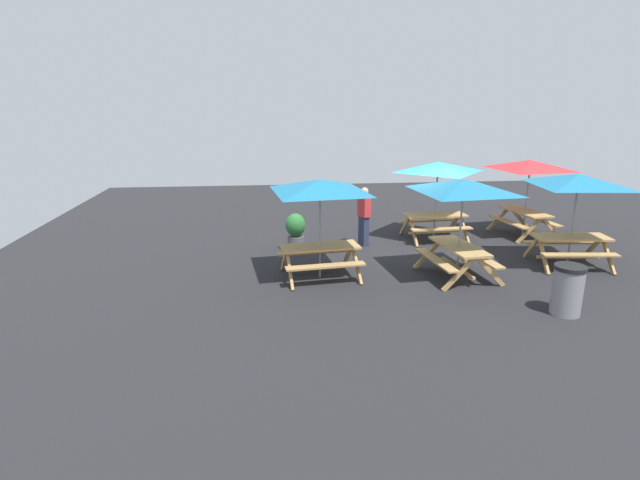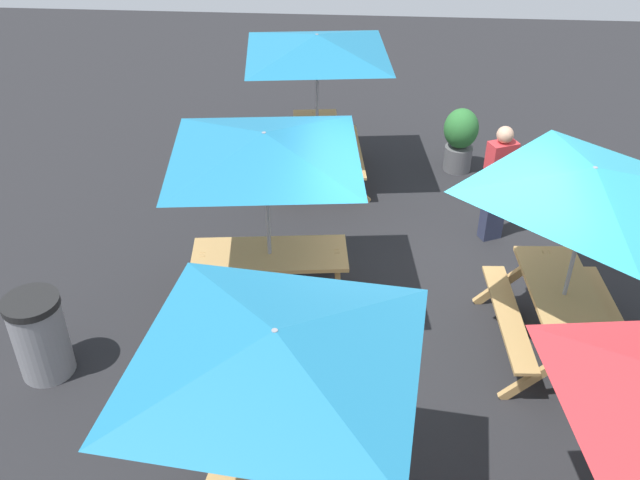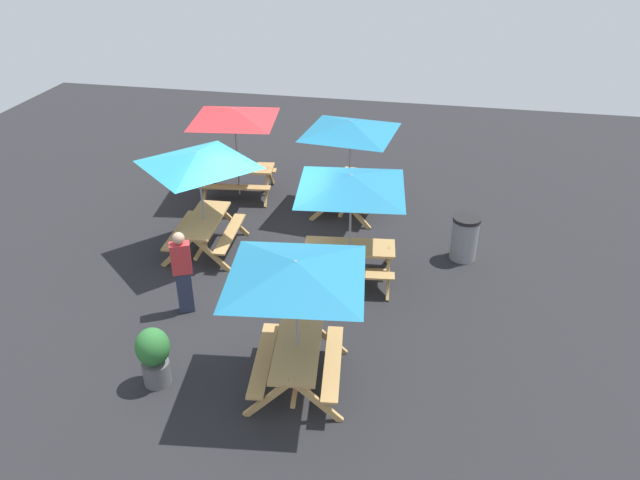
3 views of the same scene
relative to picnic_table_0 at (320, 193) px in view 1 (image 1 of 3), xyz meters
name	(u,v)px [view 1 (image 1 of 3)]	position (x,y,z in m)	size (l,w,h in m)	color
ground_plane	(439,254)	(3.38, 1.47, -1.99)	(24.00, 24.00, 0.00)	#232326
picnic_table_0	(320,193)	(0.00, 0.00, 0.00)	(2.81, 2.81, 2.34)	tan
picnic_table_1	(438,173)	(3.72, 2.94, 0.00)	(2.12, 2.12, 2.34)	tan
picnic_table_2	(530,170)	(6.61, 3.12, 0.00)	(2.81, 2.81, 2.34)	tan
picnic_table_3	(463,193)	(3.20, -0.31, 0.00)	(2.81, 2.81, 2.34)	tan
picnic_table_4	(578,187)	(6.25, 0.19, 0.00)	(2.81, 2.81, 2.34)	tan
trash_bin_gray	(567,290)	(4.49, -2.58, -1.49)	(0.59, 0.59, 0.98)	gray
potted_plant_0	(295,230)	(-0.44, 2.23, -1.42)	(0.54, 0.54, 1.04)	#59595B
person_standing	(364,215)	(1.51, 2.51, -1.10)	(0.35, 0.42, 1.67)	#2D334C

